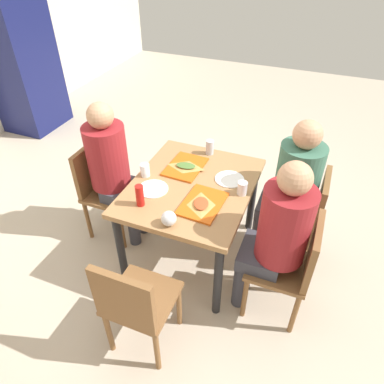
% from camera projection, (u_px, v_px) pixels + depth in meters
% --- Properties ---
extents(ground_plane, '(10.00, 10.00, 0.02)m').
position_uv_depth(ground_plane, '(192.00, 252.00, 3.05)').
color(ground_plane, '#B7A893').
extents(main_table, '(1.07, 0.87, 0.72)m').
position_uv_depth(main_table, '(192.00, 194.00, 2.66)').
color(main_table, '#9E7247').
rests_on(main_table, ground_plane).
extents(chair_near_left, '(0.40, 0.40, 0.84)m').
position_uv_depth(chair_near_left, '(293.00, 263.00, 2.31)').
color(chair_near_left, brown).
rests_on(chair_near_left, ground_plane).
extents(chair_near_right, '(0.40, 0.40, 0.84)m').
position_uv_depth(chair_near_right, '(304.00, 213.00, 2.70)').
color(chair_near_right, brown).
rests_on(chair_near_right, ground_plane).
extents(chair_far_side, '(0.40, 0.40, 0.84)m').
position_uv_depth(chair_far_side, '(102.00, 185.00, 2.98)').
color(chair_far_side, brown).
rests_on(chair_far_side, ground_plane).
extents(chair_left_end, '(0.40, 0.40, 0.84)m').
position_uv_depth(chair_left_end, '(134.00, 303.00, 2.07)').
color(chair_left_end, brown).
rests_on(chair_left_end, ground_plane).
extents(person_in_red, '(0.32, 0.42, 1.25)m').
position_uv_depth(person_in_red, '(277.00, 231.00, 2.20)').
color(person_in_red, '#383842').
rests_on(person_in_red, ground_plane).
extents(person_in_brown_jacket, '(0.32, 0.42, 1.25)m').
position_uv_depth(person_in_brown_jacket, '(291.00, 184.00, 2.59)').
color(person_in_brown_jacket, '#383842').
rests_on(person_in_brown_jacket, ground_plane).
extents(person_far_side, '(0.32, 0.42, 1.25)m').
position_uv_depth(person_far_side, '(112.00, 164.00, 2.79)').
color(person_far_side, '#383842').
rests_on(person_far_side, ground_plane).
extents(tray_red_near, '(0.37, 0.28, 0.02)m').
position_uv_depth(tray_red_near, '(203.00, 203.00, 2.41)').
color(tray_red_near, '#D85914').
rests_on(tray_red_near, main_table).
extents(tray_red_far, '(0.37, 0.27, 0.02)m').
position_uv_depth(tray_red_far, '(185.00, 167.00, 2.77)').
color(tray_red_far, '#D85914').
rests_on(tray_red_far, main_table).
extents(paper_plate_center, '(0.22, 0.22, 0.01)m').
position_uv_depth(paper_plate_center, '(153.00, 189.00, 2.55)').
color(paper_plate_center, white).
rests_on(paper_plate_center, main_table).
extents(paper_plate_near_edge, '(0.22, 0.22, 0.01)m').
position_uv_depth(paper_plate_near_edge, '(230.00, 179.00, 2.64)').
color(paper_plate_near_edge, white).
rests_on(paper_plate_near_edge, main_table).
extents(pizza_slice_a, '(0.24, 0.20, 0.02)m').
position_uv_depth(pizza_slice_a, '(201.00, 204.00, 2.38)').
color(pizza_slice_a, '#C68C47').
rests_on(pizza_slice_a, tray_red_near).
extents(pizza_slice_b, '(0.15, 0.23, 0.02)m').
position_uv_depth(pizza_slice_b, '(186.00, 166.00, 2.75)').
color(pizza_slice_b, '#C68C47').
rests_on(pizza_slice_b, tray_red_far).
extents(plastic_cup_a, '(0.07, 0.07, 0.10)m').
position_uv_depth(plastic_cup_a, '(145.00, 170.00, 2.66)').
color(plastic_cup_a, white).
rests_on(plastic_cup_a, main_table).
extents(plastic_cup_b, '(0.07, 0.07, 0.10)m').
position_uv_depth(plastic_cup_b, '(242.00, 188.00, 2.48)').
color(plastic_cup_b, white).
rests_on(plastic_cup_b, main_table).
extents(soda_can, '(0.07, 0.07, 0.12)m').
position_uv_depth(soda_can, '(210.00, 147.00, 2.90)').
color(soda_can, '#B7BCC6').
rests_on(soda_can, main_table).
extents(condiment_bottle, '(0.06, 0.06, 0.16)m').
position_uv_depth(condiment_bottle, '(140.00, 196.00, 2.37)').
color(condiment_bottle, red).
rests_on(condiment_bottle, main_table).
extents(foil_bundle, '(0.10, 0.10, 0.10)m').
position_uv_depth(foil_bundle, '(169.00, 218.00, 2.23)').
color(foil_bundle, silver).
rests_on(foil_bundle, main_table).
extents(drink_fridge, '(0.70, 0.60, 1.90)m').
position_uv_depth(drink_fridge, '(20.00, 54.00, 4.33)').
color(drink_fridge, '#14194C').
rests_on(drink_fridge, ground_plane).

